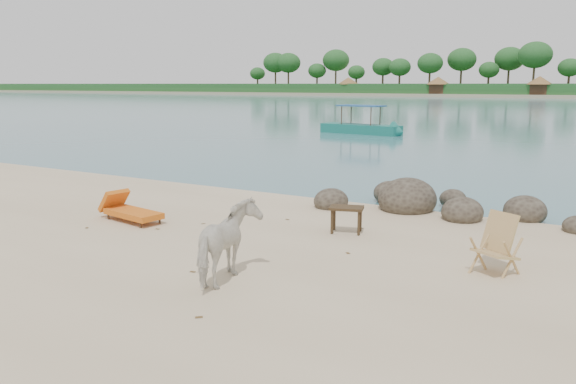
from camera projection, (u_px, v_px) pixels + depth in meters
name	position (u px, v px, depth m)	size (l,w,h in m)	color
water	(573.00, 104.00, 85.79)	(400.00, 400.00, 0.00)	#3D6D7A
boulders	(427.00, 204.00, 13.39)	(6.11, 2.73, 1.04)	#322921
cow	(228.00, 245.00, 8.49)	(0.65, 1.44, 1.21)	white
side_table	(346.00, 221.00, 11.36)	(0.67, 0.43, 0.54)	black
lounge_chair	(133.00, 211.00, 12.30)	(1.80, 0.63, 0.54)	orange
deck_chair	(496.00, 247.00, 8.87)	(0.60, 0.67, 0.95)	tan
boat_near	(361.00, 110.00, 34.80)	(5.87, 1.32, 2.86)	#16695D
dead_leaves	(213.00, 248.00, 10.45)	(7.73, 7.27, 0.00)	brown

